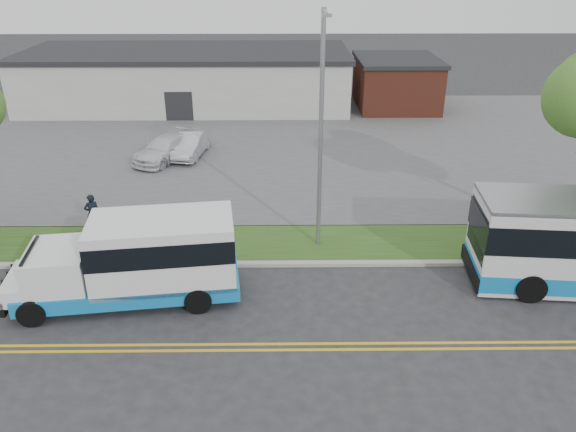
{
  "coord_description": "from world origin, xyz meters",
  "views": [
    {
      "loc": [
        1.49,
        -18.32,
        11.42
      ],
      "look_at": [
        1.72,
        2.36,
        1.6
      ],
      "focal_mm": 35.0,
      "sensor_mm": 36.0,
      "label": 1
    }
  ],
  "objects_px": {
    "parked_car_a": "(190,144)",
    "parked_car_b": "(166,148)",
    "streetlight_near": "(321,127)",
    "shuttle_bus": "(141,257)",
    "pedestrian": "(92,213)"
  },
  "relations": [
    {
      "from": "pedestrian",
      "to": "parked_car_a",
      "type": "relative_size",
      "value": 0.42
    },
    {
      "from": "pedestrian",
      "to": "parked_car_b",
      "type": "bearing_deg",
      "value": -128.14
    },
    {
      "from": "streetlight_near",
      "to": "parked_car_a",
      "type": "bearing_deg",
      "value": 121.61
    },
    {
      "from": "shuttle_bus",
      "to": "pedestrian",
      "type": "xyz_separation_m",
      "value": [
        -3.34,
        5.09,
        -0.65
      ]
    },
    {
      "from": "shuttle_bus",
      "to": "parked_car_a",
      "type": "xyz_separation_m",
      "value": [
        -0.56,
        15.27,
        -0.85
      ]
    },
    {
      "from": "streetlight_near",
      "to": "shuttle_bus",
      "type": "xyz_separation_m",
      "value": [
        -6.5,
        -3.81,
        -3.59
      ]
    },
    {
      "from": "streetlight_near",
      "to": "parked_car_b",
      "type": "relative_size",
      "value": 1.95
    },
    {
      "from": "pedestrian",
      "to": "parked_car_b",
      "type": "xyz_separation_m",
      "value": [
        1.47,
        9.48,
        -0.19
      ]
    },
    {
      "from": "streetlight_near",
      "to": "shuttle_bus",
      "type": "bearing_deg",
      "value": -149.57
    },
    {
      "from": "pedestrian",
      "to": "parked_car_b",
      "type": "height_order",
      "value": "pedestrian"
    },
    {
      "from": "streetlight_near",
      "to": "pedestrian",
      "type": "bearing_deg",
      "value": 172.63
    },
    {
      "from": "streetlight_near",
      "to": "pedestrian",
      "type": "relative_size",
      "value": 5.31
    },
    {
      "from": "parked_car_a",
      "to": "parked_car_b",
      "type": "xyz_separation_m",
      "value": [
        -1.32,
        -0.7,
        0.01
      ]
    },
    {
      "from": "parked_car_a",
      "to": "parked_car_b",
      "type": "height_order",
      "value": "parked_car_b"
    },
    {
      "from": "parked_car_a",
      "to": "streetlight_near",
      "type": "bearing_deg",
      "value": -49.59
    }
  ]
}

